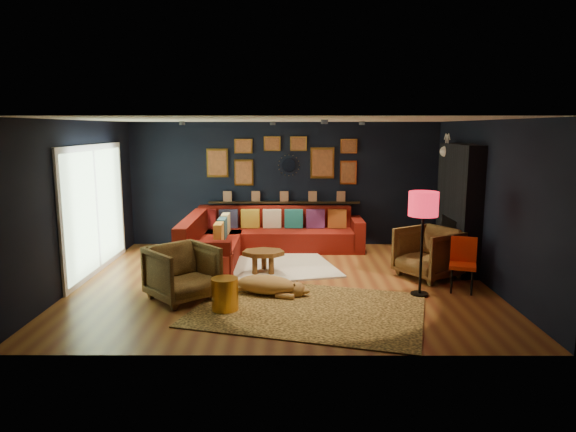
{
  "coord_description": "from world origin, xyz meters",
  "views": [
    {
      "loc": [
        0.11,
        -8.06,
        2.48
      ],
      "look_at": [
        0.09,
        0.3,
        1.04
      ],
      "focal_mm": 32.0,
      "sensor_mm": 36.0,
      "label": 1
    }
  ],
  "objects_px": {
    "pouf": "(216,265)",
    "armchair_left": "(182,270)",
    "coffee_table": "(263,255)",
    "armchair_right": "(429,250)",
    "dog": "(266,281)",
    "orange_chair": "(463,260)",
    "floor_lamp": "(423,209)",
    "sectional": "(253,239)",
    "gold_stool": "(225,295)"
  },
  "relations": [
    {
      "from": "gold_stool",
      "to": "dog",
      "type": "xyz_separation_m",
      "value": [
        0.54,
        0.67,
        -0.02
      ]
    },
    {
      "from": "armchair_left",
      "to": "floor_lamp",
      "type": "relative_size",
      "value": 0.56
    },
    {
      "from": "sectional",
      "to": "floor_lamp",
      "type": "xyz_separation_m",
      "value": [
        2.68,
        -2.5,
        0.99
      ]
    },
    {
      "from": "armchair_right",
      "to": "dog",
      "type": "relative_size",
      "value": 0.73
    },
    {
      "from": "sectional",
      "to": "coffee_table",
      "type": "relative_size",
      "value": 4.45
    },
    {
      "from": "coffee_table",
      "to": "armchair_left",
      "type": "bearing_deg",
      "value": -129.5
    },
    {
      "from": "coffee_table",
      "to": "armchair_right",
      "type": "xyz_separation_m",
      "value": [
        2.78,
        -0.2,
        0.13
      ]
    },
    {
      "from": "armchair_left",
      "to": "armchair_right",
      "type": "xyz_separation_m",
      "value": [
        3.89,
        1.14,
        0.02
      ]
    },
    {
      "from": "gold_stool",
      "to": "floor_lamp",
      "type": "bearing_deg",
      "value": 13.02
    },
    {
      "from": "pouf",
      "to": "armchair_right",
      "type": "xyz_separation_m",
      "value": [
        3.56,
        0.07,
        0.24
      ]
    },
    {
      "from": "gold_stool",
      "to": "dog",
      "type": "height_order",
      "value": "gold_stool"
    },
    {
      "from": "gold_stool",
      "to": "coffee_table",
      "type": "bearing_deg",
      "value": 76.58
    },
    {
      "from": "armchair_right",
      "to": "coffee_table",
      "type": "bearing_deg",
      "value": -126.87
    },
    {
      "from": "pouf",
      "to": "gold_stool",
      "type": "bearing_deg",
      "value": -77.57
    },
    {
      "from": "pouf",
      "to": "floor_lamp",
      "type": "xyz_separation_m",
      "value": [
        3.17,
        -0.89,
        1.09
      ]
    },
    {
      "from": "sectional",
      "to": "coffee_table",
      "type": "height_order",
      "value": "sectional"
    },
    {
      "from": "armchair_left",
      "to": "dog",
      "type": "height_order",
      "value": "armchair_left"
    },
    {
      "from": "pouf",
      "to": "sectional",
      "type": "bearing_deg",
      "value": 72.88
    },
    {
      "from": "orange_chair",
      "to": "dog",
      "type": "bearing_deg",
      "value": -156.13
    },
    {
      "from": "dog",
      "to": "armchair_left",
      "type": "bearing_deg",
      "value": -154.58
    },
    {
      "from": "sectional",
      "to": "gold_stool",
      "type": "bearing_deg",
      "value": -92.8
    },
    {
      "from": "armchair_left",
      "to": "orange_chair",
      "type": "bearing_deg",
      "value": -36.31
    },
    {
      "from": "coffee_table",
      "to": "armchair_right",
      "type": "bearing_deg",
      "value": -4.17
    },
    {
      "from": "floor_lamp",
      "to": "armchair_left",
      "type": "bearing_deg",
      "value": -177.08
    },
    {
      "from": "orange_chair",
      "to": "armchair_left",
      "type": "bearing_deg",
      "value": -154.81
    },
    {
      "from": "pouf",
      "to": "coffee_table",
      "type": "bearing_deg",
      "value": 19.38
    },
    {
      "from": "pouf",
      "to": "floor_lamp",
      "type": "height_order",
      "value": "floor_lamp"
    },
    {
      "from": "sectional",
      "to": "armchair_right",
      "type": "xyz_separation_m",
      "value": [
        3.06,
        -1.54,
        0.14
      ]
    },
    {
      "from": "orange_chair",
      "to": "sectional",
      "type": "bearing_deg",
      "value": 165.76
    },
    {
      "from": "sectional",
      "to": "gold_stool",
      "type": "distance_m",
      "value": 3.16
    },
    {
      "from": "armchair_right",
      "to": "gold_stool",
      "type": "bearing_deg",
      "value": -96.04
    },
    {
      "from": "pouf",
      "to": "armchair_left",
      "type": "distance_m",
      "value": 1.14
    },
    {
      "from": "pouf",
      "to": "orange_chair",
      "type": "relative_size",
      "value": 0.7
    },
    {
      "from": "sectional",
      "to": "pouf",
      "type": "xyz_separation_m",
      "value": [
        -0.5,
        -1.61,
        -0.1
      ]
    },
    {
      "from": "floor_lamp",
      "to": "coffee_table",
      "type": "bearing_deg",
      "value": 154.06
    },
    {
      "from": "coffee_table",
      "to": "pouf",
      "type": "relative_size",
      "value": 1.33
    },
    {
      "from": "pouf",
      "to": "armchair_left",
      "type": "bearing_deg",
      "value": -107.25
    },
    {
      "from": "armchair_left",
      "to": "dog",
      "type": "xyz_separation_m",
      "value": [
        1.21,
        0.19,
        -0.23
      ]
    },
    {
      "from": "gold_stool",
      "to": "pouf",
      "type": "bearing_deg",
      "value": 102.43
    },
    {
      "from": "coffee_table",
      "to": "armchair_left",
      "type": "height_order",
      "value": "armchair_left"
    },
    {
      "from": "gold_stool",
      "to": "armchair_left",
      "type": "bearing_deg",
      "value": 144.77
    },
    {
      "from": "coffee_table",
      "to": "sectional",
      "type": "bearing_deg",
      "value": 101.82
    },
    {
      "from": "sectional",
      "to": "armchair_left",
      "type": "bearing_deg",
      "value": -107.17
    },
    {
      "from": "sectional",
      "to": "floor_lamp",
      "type": "distance_m",
      "value": 3.79
    },
    {
      "from": "sectional",
      "to": "armchair_left",
      "type": "xyz_separation_m",
      "value": [
        -0.83,
        -2.68,
        0.12
      ]
    },
    {
      "from": "pouf",
      "to": "orange_chair",
      "type": "xyz_separation_m",
      "value": [
        3.88,
        -0.64,
        0.26
      ]
    },
    {
      "from": "armchair_right",
      "to": "orange_chair",
      "type": "distance_m",
      "value": 0.78
    },
    {
      "from": "orange_chair",
      "to": "floor_lamp",
      "type": "bearing_deg",
      "value": -140.85
    },
    {
      "from": "coffee_table",
      "to": "gold_stool",
      "type": "bearing_deg",
      "value": -103.42
    },
    {
      "from": "coffee_table",
      "to": "floor_lamp",
      "type": "height_order",
      "value": "floor_lamp"
    }
  ]
}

